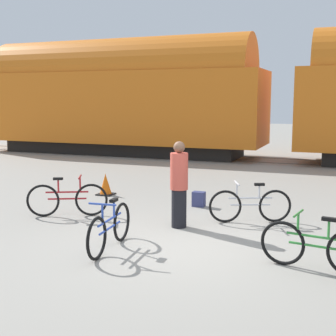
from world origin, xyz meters
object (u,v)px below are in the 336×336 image
Objects in this scene: freight_train at (281,94)px; bicycle_blue at (110,228)px; bicycle_green at (316,247)px; person_in_red at (179,185)px; backpack at (199,199)px; traffic_cone at (106,185)px; bicycle_silver at (250,205)px; bicycle_maroon at (67,199)px.

bicycle_blue is (-0.99, -12.24, -2.26)m from freight_train.
bicycle_green is 0.97× the size of person_in_red.
backpack is 2.66m from traffic_cone.
freight_train reaches higher than bicycle_green.
bicycle_blue reaches higher than bicycle_green.
bicycle_blue is at bearing 114.18° from person_in_red.
person_in_red is at bearing -84.50° from backpack.
bicycle_blue is 1.85m from person_in_red.
bicycle_blue reaches higher than backpack.
bicycle_blue is 1.09× the size of bicycle_silver.
bicycle_silver is at bearing -85.34° from freight_train.
freight_train is 9.09m from backpack.
bicycle_maroon is at bearing -140.79° from backpack.
backpack is at bearing 144.90° from bicycle_silver.
freight_train is at bearing 100.35° from bicycle_green.
backpack is (-1.37, 0.97, -0.18)m from bicycle_silver.
traffic_cone is (-0.34, 2.26, -0.11)m from bicycle_maroon.
bicycle_maroon is 0.95× the size of bicycle_green.
bicycle_silver is at bearing 121.31° from bicycle_green.
backpack is (2.29, 1.87, -0.19)m from bicycle_maroon.
backpack is at bearing 130.32° from bicycle_green.
bicycle_maroon is 4.51× the size of backpack.
traffic_cone is (-5.41, 3.66, -0.10)m from bicycle_green.
freight_train is 11.22m from bicycle_maroon.
bicycle_silver reaches higher than traffic_cone.
bicycle_silver is (0.79, -9.71, -2.27)m from freight_train.
person_in_red reaches higher than bicycle_green.
bicycle_blue is 1.02× the size of person_in_red.
person_in_red is at bearing -92.22° from freight_train.
bicycle_green is at bearing -15.47° from bicycle_maroon.
freight_train is 15.94× the size of bicycle_blue.
traffic_cone is at bearing 5.03° from person_in_red.
bicycle_maroon is at bearing 164.53° from bicycle_green.
bicycle_maroon is 0.93× the size of person_in_red.
freight_train is 48.75× the size of traffic_cone.
freight_train is at bearing 74.84° from bicycle_maroon.
bicycle_silver is at bearing 13.84° from bicycle_maroon.
person_in_red reaches higher than bicycle_maroon.
bicycle_maroon is 2.79× the size of traffic_cone.
person_in_red is (-1.20, -0.84, 0.48)m from bicycle_silver.
freight_train is 16.65× the size of bicycle_green.
bicycle_silver is at bearing 54.90° from bicycle_blue.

